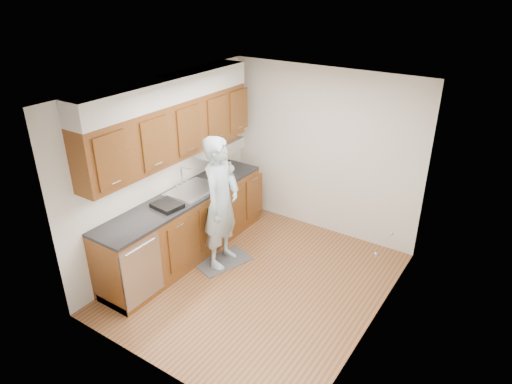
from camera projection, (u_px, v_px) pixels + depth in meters
floor at (258, 283)px, 5.94m from camera, size 3.50×3.50×0.00m
ceiling at (258, 92)px, 4.85m from camera, size 3.50×3.50×0.00m
wall_left at (165, 170)px, 6.14m from camera, size 0.02×3.50×2.50m
wall_right at (381, 233)px, 4.65m from camera, size 0.02×3.50×2.50m
wall_back at (323, 153)px, 6.71m from camera, size 3.00×0.02×2.50m
counter at (186, 225)px, 6.32m from camera, size 0.64×2.80×1.30m
upper_cabinets at (173, 121)px, 5.78m from camera, size 0.47×2.80×1.21m
closet_door at (387, 238)px, 4.98m from camera, size 0.02×1.22×2.05m
floor_mat at (223, 261)px, 6.37m from camera, size 0.65×0.84×0.01m
person at (221, 194)px, 5.91m from camera, size 0.60×0.80×2.06m
soap_bottle_a at (222, 169)px, 6.64m from camera, size 0.12×0.12×0.24m
soap_bottle_b at (221, 169)px, 6.70m from camera, size 0.12×0.12×0.18m
soap_bottle_c at (230, 167)px, 6.79m from camera, size 0.18×0.18×0.17m
soda_can at (214, 179)px, 6.46m from camera, size 0.08×0.08×0.12m
steel_can at (218, 177)px, 6.53m from camera, size 0.07×0.07×0.11m
dish_rack at (167, 205)px, 5.81m from camera, size 0.39×0.34×0.06m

